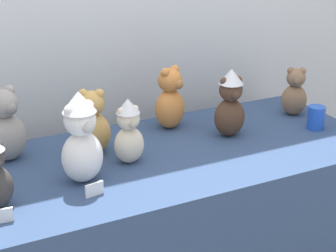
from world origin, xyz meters
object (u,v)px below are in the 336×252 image
object	(u,v)px
display_table	(168,231)
teddy_bear_honey	(93,124)
teddy_bear_snow	(81,139)
teddy_bear_cocoa	(230,104)
teddy_bear_ginger	(170,100)
teddy_bear_cream	(129,132)
party_cup_blue	(316,118)
teddy_bear_mocha	(295,93)
teddy_bear_ash	(6,127)

from	to	relation	value
display_table	teddy_bear_honey	distance (m)	0.61
teddy_bear_snow	teddy_bear_cocoa	size ratio (longest dim) A/B	1.12
teddy_bear_ginger	teddy_bear_cream	bearing A→B (deg)	-165.94
display_table	teddy_bear_honey	size ratio (longest dim) A/B	6.57
teddy_bear_cocoa	party_cup_blue	size ratio (longest dim) A/B	2.85
teddy_bear_honey	teddy_bear_ginger	bearing A→B (deg)	40.08
teddy_bear_snow	teddy_bear_mocha	bearing A→B (deg)	-5.16
teddy_bear_ash	teddy_bear_mocha	size ratio (longest dim) A/B	1.25
teddy_bear_cocoa	teddy_bear_honey	size ratio (longest dim) A/B	1.11
teddy_bear_ash	teddy_bear_ginger	xyz separation A→B (m)	(0.74, 0.03, -0.01)
teddy_bear_snow	teddy_bear_mocha	size ratio (longest dim) A/B	1.43
teddy_bear_ash	teddy_bear_mocha	xyz separation A→B (m)	(1.38, -0.09, -0.03)
teddy_bear_snow	teddy_bear_honey	bearing A→B (deg)	46.94
teddy_bear_ash	teddy_bear_mocha	bearing A→B (deg)	-29.02
teddy_bear_snow	party_cup_blue	world-z (taller)	teddy_bear_snow
display_table	teddy_bear_snow	world-z (taller)	teddy_bear_snow
display_table	teddy_bear_cream	distance (m)	0.55
teddy_bear_ginger	teddy_bear_mocha	xyz separation A→B (m)	(0.63, -0.12, -0.02)
teddy_bear_mocha	teddy_bear_cream	size ratio (longest dim) A/B	0.91
teddy_bear_honey	teddy_bear_cream	xyz separation A→B (m)	(0.10, -0.15, 0.00)
teddy_bear_cocoa	teddy_bear_cream	bearing A→B (deg)	-167.95
teddy_bear_ginger	teddy_bear_mocha	size ratio (longest dim) A/B	1.20
display_table	teddy_bear_mocha	world-z (taller)	teddy_bear_mocha
teddy_bear_cocoa	teddy_bear_mocha	bearing A→B (deg)	16.74
teddy_bear_snow	teddy_bear_ash	distance (m)	0.38
teddy_bear_cocoa	party_cup_blue	xyz separation A→B (m)	(0.41, -0.11, -0.10)
teddy_bear_mocha	teddy_bear_cocoa	bearing A→B (deg)	-137.07
display_table	teddy_bear_ginger	world-z (taller)	teddy_bear_ginger
teddy_bear_ash	teddy_bear_cream	world-z (taller)	teddy_bear_ash
teddy_bear_cocoa	party_cup_blue	bearing A→B (deg)	-9.52
party_cup_blue	teddy_bear_ginger	bearing A→B (deg)	152.65
teddy_bear_mocha	teddy_bear_cream	bearing A→B (deg)	-139.59
teddy_bear_cocoa	teddy_bear_honey	world-z (taller)	teddy_bear_cocoa
teddy_bear_ginger	teddy_bear_cream	xyz separation A→B (m)	(-0.31, -0.26, -0.01)
teddy_bear_snow	party_cup_blue	size ratio (longest dim) A/B	3.20
display_table	teddy_bear_snow	distance (m)	0.69
display_table	teddy_bear_ash	size ratio (longest dim) A/B	5.98
party_cup_blue	teddy_bear_cocoa	bearing A→B (deg)	165.10
teddy_bear_cream	teddy_bear_honey	bearing A→B (deg)	120.32
teddy_bear_cream	teddy_bear_cocoa	bearing A→B (deg)	2.91
teddy_bear_snow	teddy_bear_honey	distance (m)	0.25
teddy_bear_cream	teddy_bear_snow	bearing A→B (deg)	-164.99
teddy_bear_cocoa	teddy_bear_mocha	size ratio (longest dim) A/B	1.27
teddy_bear_snow	teddy_bear_cream	world-z (taller)	teddy_bear_snow
teddy_bear_ash	party_cup_blue	size ratio (longest dim) A/B	2.81
teddy_bear_snow	teddy_bear_ginger	xyz separation A→B (m)	(0.53, 0.34, -0.03)
teddy_bear_mocha	party_cup_blue	xyz separation A→B (m)	(-0.03, -0.20, -0.06)
teddy_bear_ash	teddy_bear_ginger	bearing A→B (deg)	-23.22
teddy_bear_cocoa	teddy_bear_cream	size ratio (longest dim) A/B	1.16
teddy_bear_snow	teddy_bear_mocha	world-z (taller)	teddy_bear_snow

